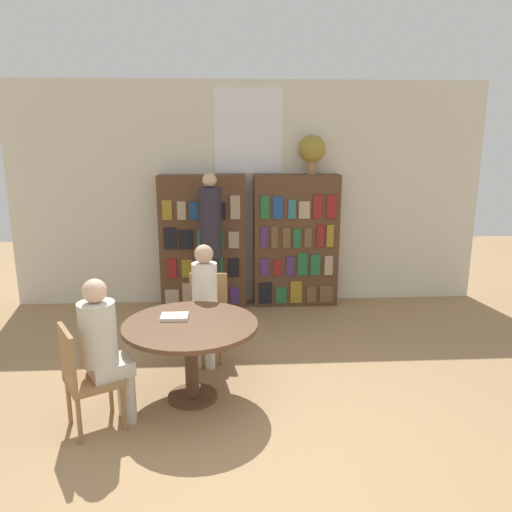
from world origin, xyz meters
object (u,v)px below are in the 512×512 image
Objects in this scene: seated_reader_left at (204,297)px; chair_near_camera at (83,374)px; bookshelf_right at (296,241)px; reading_table at (191,336)px; librarian_standing at (211,232)px; bookshelf_left at (203,242)px; chair_left_side at (207,311)px; flower_vase at (312,150)px; seated_reader_right at (104,343)px.

chair_near_camera is at bearing 59.86° from seated_reader_left.
chair_near_camera is 0.71× the size of seated_reader_left.
bookshelf_right is 2.85m from reading_table.
librarian_standing is (0.13, 2.03, 0.53)m from reading_table.
chair_left_side is (0.11, -1.61, -0.41)m from bookshelf_left.
librarian_standing is at bearing -84.84° from seated_reader_left.
librarian_standing is (-1.33, -0.51, -0.98)m from flower_vase.
librarian_standing is (0.02, 1.11, 0.64)m from chair_left_side.
flower_vase is 3.85m from seated_reader_right.
seated_reader_left is at bearing -127.20° from flower_vase.
chair_near_camera is (-0.81, -0.45, -0.11)m from reading_table.
chair_near_camera reaches higher than reading_table.
chair_near_camera is at bearing 63.00° from chair_left_side.
bookshelf_right is at bearing -116.37° from seated_reader_left.
chair_near_camera is 2.73m from librarian_standing.
librarian_standing is at bearing 132.79° from seated_reader_right.
chair_near_camera is (-2.07, -2.98, -0.41)m from bookshelf_right.
librarian_standing is at bearing 86.46° from reading_table.
chair_near_camera is (-2.26, -2.99, -1.62)m from flower_vase.
librarian_standing reaches higher than seated_reader_right.
reading_table is at bearing 90.00° from chair_near_camera.
librarian_standing is (0.04, 1.29, 0.42)m from seated_reader_left.
flower_vase reaches higher than bookshelf_left.
flower_vase is at bearing 1.42° from bookshelf_right.
bookshelf_right is at bearing 116.08° from chair_near_camera.
bookshelf_left is 2.55m from reading_table.
flower_vase is at bearing -122.87° from chair_left_side.
bookshelf_left is at bearing 179.99° from bookshelf_right.
chair_left_side is 1.28m from librarian_standing.
bookshelf_right is 1.45× the size of seated_reader_left.
bookshelf_right is 0.97× the size of librarian_standing.
bookshelf_left is 3.12m from chair_near_camera.
seated_reader_right is (-0.76, -1.28, 0.22)m from chair_left_side.
bookshelf_right is at bearing 63.53° from reading_table.
librarian_standing is (0.93, 2.48, 0.64)m from chair_near_camera.
chair_near_camera is 0.71× the size of seated_reader_right.
seated_reader_left is at bearing -123.18° from bookshelf_right.
bookshelf_left is 3.50× the size of flower_vase.
reading_table is 0.93m from chair_left_side.
reading_table is 0.75m from seated_reader_left.
bookshelf_left is 1.52× the size of reading_table.
seated_reader_left is (0.09, -1.79, -0.19)m from bookshelf_left.
flower_vase is 0.58× the size of chair_near_camera.
bookshelf_right is at bearing 23.81° from librarian_standing.
flower_vase reaches higher than seated_reader_right.
seated_reader_right is at bearing -150.81° from reading_table.
seated_reader_left is at bearing -91.66° from librarian_standing.
flower_vase is at bearing 0.18° from bookshelf_left.
seated_reader_right is 0.67× the size of librarian_standing.
seated_reader_right is at bearing 90.00° from chair_near_camera.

